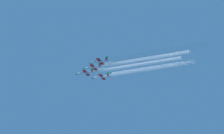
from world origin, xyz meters
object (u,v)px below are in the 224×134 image
at_px(jet_left_wingman, 92,67).
at_px(jet_outer_left, 99,62).
at_px(jet_right_wingman, 101,77).
at_px(jet_lead, 85,73).

xyz_separation_m(jet_left_wingman, jet_outer_left, (-8.06, -7.42, -1.08)).
xyz_separation_m(jet_left_wingman, jet_right_wingman, (14.61, 0.00, -0.11)).
distance_m(jet_left_wingman, jet_outer_left, 11.00).
bearing_deg(jet_right_wingman, jet_lead, 135.26).
xyz_separation_m(jet_lead, jet_outer_left, (-14.88, -15.14, -1.58)).
bearing_deg(jet_right_wingman, jet_left_wingman, -179.99).
distance_m(jet_lead, jet_right_wingman, 10.98).
distance_m(jet_right_wingman, jet_outer_left, 23.87).
height_order(jet_lead, jet_left_wingman, jet_lead).
xyz_separation_m(jet_lead, jet_right_wingman, (7.79, -7.72, -0.61)).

